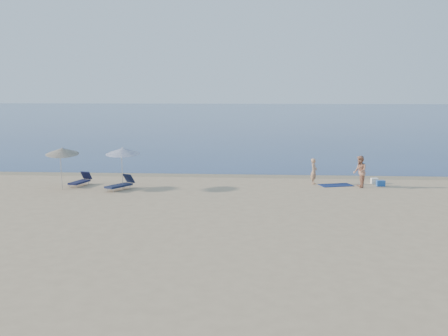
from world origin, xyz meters
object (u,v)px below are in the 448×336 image
object	(u,v)px
person_left	(314,171)
umbrella_near	(123,151)
blue_cooler	(381,183)
person_right	(360,172)

from	to	relation	value
person_left	umbrella_near	distance (m)	11.31
blue_cooler	umbrella_near	bearing A→B (deg)	-176.33
person_left	blue_cooler	xyz separation A→B (m)	(3.87, -0.39, -0.61)
person_right	blue_cooler	size ratio (longest dim) A/B	3.87
person_left	blue_cooler	bearing A→B (deg)	-78.08
person_right	blue_cooler	world-z (taller)	person_right
umbrella_near	blue_cooler	bearing A→B (deg)	6.05
blue_cooler	umbrella_near	size ratio (longest dim) A/B	0.19
person_right	blue_cooler	distance (m)	1.62
person_left	umbrella_near	world-z (taller)	umbrella_near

